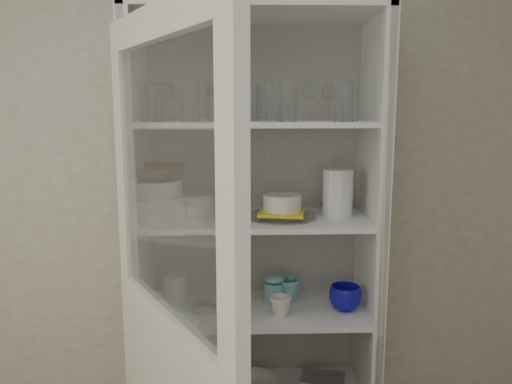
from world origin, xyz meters
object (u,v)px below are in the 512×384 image
(pantry_cabinet, at_px, (256,284))
(goblet_0, at_px, (167,100))
(cream_bowl, at_px, (156,188))
(teal_jar, at_px, (274,291))
(goblet_1, at_px, (217,98))
(plate_stack_front, at_px, (156,208))
(white_canister, at_px, (175,289))
(measuring_cups, at_px, (203,307))
(yellow_trivet, at_px, (282,212))
(goblet_2, at_px, (311,99))
(white_ramekin, at_px, (282,203))
(plate_stack_back, at_px, (191,203))
(glass_platter, at_px, (282,216))
(terracotta_bowl, at_px, (155,172))
(grey_bowl_stack, at_px, (338,193))
(mug_blue, at_px, (345,298))
(mug_teal, at_px, (288,290))
(mug_white, at_px, (280,306))
(tin_box, at_px, (323,383))
(goblet_3, at_px, (330,100))
(cupboard_door, at_px, (172,382))

(pantry_cabinet, height_order, goblet_0, pantry_cabinet)
(cream_bowl, height_order, teal_jar, cream_bowl)
(goblet_1, xyz_separation_m, plate_stack_front, (-0.25, -0.15, -0.44))
(goblet_0, height_order, white_canister, goblet_0)
(goblet_0, bearing_deg, measuring_cups, -46.50)
(cream_bowl, distance_m, yellow_trivet, 0.53)
(goblet_2, xyz_separation_m, teal_jar, (-0.15, -0.03, -0.84))
(white_ramekin, xyz_separation_m, teal_jar, (-0.03, 0.07, -0.41))
(plate_stack_back, relative_size, glass_platter, 0.72)
(terracotta_bowl, xyz_separation_m, yellow_trivet, (0.52, 0.02, -0.17))
(white_ramekin, height_order, grey_bowl_stack, grey_bowl_stack)
(glass_platter, bearing_deg, white_canister, 170.16)
(mug_blue, bearing_deg, mug_teal, 157.16)
(pantry_cabinet, bearing_deg, white_ramekin, -39.25)
(grey_bowl_stack, relative_size, mug_teal, 1.88)
(mug_white, bearing_deg, mug_teal, 95.44)
(grey_bowl_stack, bearing_deg, tin_box, 167.30)
(goblet_3, distance_m, terracotta_bowl, 0.79)
(white_canister, xyz_separation_m, tin_box, (0.66, -0.05, -0.43))
(goblet_0, bearing_deg, white_canister, -70.50)
(grey_bowl_stack, bearing_deg, plate_stack_back, 171.25)
(measuring_cups, bearing_deg, grey_bowl_stack, 4.32)
(glass_platter, bearing_deg, yellow_trivet, 0.00)
(pantry_cabinet, height_order, goblet_1, pantry_cabinet)
(cream_bowl, height_order, tin_box, cream_bowl)
(tin_box, bearing_deg, mug_white, -151.48)
(glass_platter, height_order, yellow_trivet, yellow_trivet)
(goblet_3, relative_size, measuring_cups, 1.80)
(goblet_1, xyz_separation_m, grey_bowl_stack, (0.50, -0.11, -0.39))
(plate_stack_front, relative_size, terracotta_bowl, 1.02)
(white_ramekin, bearing_deg, tin_box, 9.77)
(plate_stack_front, distance_m, cream_bowl, 0.08)
(cupboard_door, bearing_deg, mug_white, 114.56)
(plate_stack_front, bearing_deg, plate_stack_back, 46.17)
(grey_bowl_stack, bearing_deg, goblet_3, 107.83)
(mug_blue, xyz_separation_m, mug_white, (-0.28, -0.05, -0.01))
(goblet_2, height_order, terracotta_bowl, goblet_2)
(cupboard_door, xyz_separation_m, teal_jar, (0.36, 0.66, 0.04))
(mug_white, bearing_deg, tin_box, 50.28)
(plate_stack_front, relative_size, grey_bowl_stack, 1.26)
(teal_jar, xyz_separation_m, measuring_cups, (-0.31, -0.09, -0.04))
(goblet_3, distance_m, tin_box, 1.26)
(cupboard_door, height_order, goblet_2, cupboard_door)
(terracotta_bowl, bearing_deg, plate_stack_back, 46.17)
(cupboard_door, height_order, plate_stack_back, cupboard_door)
(goblet_3, xyz_separation_m, mug_teal, (-0.17, -0.02, -0.83))
(cupboard_door, relative_size, plate_stack_back, 9.73)
(mug_white, bearing_deg, mug_blue, 32.70)
(glass_platter, relative_size, mug_blue, 2.12)
(cream_bowl, relative_size, measuring_cups, 2.31)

